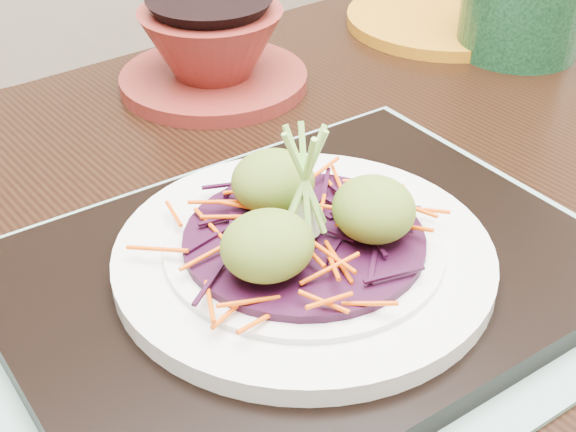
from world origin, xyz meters
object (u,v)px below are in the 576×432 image
serving_tray (304,275)px  white_plate (304,255)px  dining_table (317,359)px  yellow_plate (442,20)px  terracotta_bowl_set (212,53)px

serving_tray → white_plate: white_plate is taller
dining_table → yellow_plate: size_ratio=5.92×
white_plate → dining_table: bearing=40.6°
dining_table → yellow_plate: 0.48m
dining_table → serving_tray: size_ratio=3.46×
serving_tray → yellow_plate: bearing=35.9°
serving_tray → white_plate: (0.00, -0.00, 0.02)m
terracotta_bowl_set → white_plate: bearing=-105.5°
dining_table → terracotta_bowl_set: size_ratio=5.49×
terracotta_bowl_set → serving_tray: bearing=-105.5°
dining_table → serving_tray: (-0.03, -0.02, 0.11)m
white_plate → yellow_plate: 0.50m
dining_table → white_plate: (-0.03, -0.02, 0.13)m
serving_tray → yellow_plate: (0.38, 0.33, -0.01)m
serving_tray → yellow_plate: serving_tray is taller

